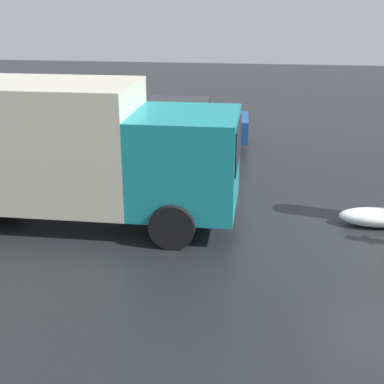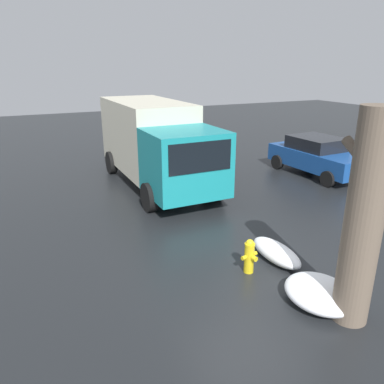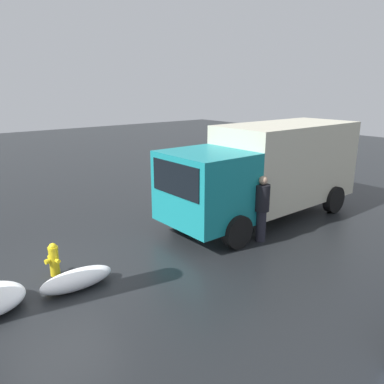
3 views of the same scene
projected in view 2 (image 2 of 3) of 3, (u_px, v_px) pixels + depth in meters
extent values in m
plane|color=black|center=(248.00, 272.00, 8.15)|extent=(60.00, 60.00, 0.00)
cylinder|color=yellow|center=(249.00, 259.00, 8.04)|extent=(0.21, 0.21, 0.63)
cylinder|color=yellow|center=(250.00, 245.00, 7.93)|extent=(0.22, 0.22, 0.05)
sphere|color=yellow|center=(250.00, 243.00, 7.92)|extent=(0.18, 0.18, 0.18)
cylinder|color=yellow|center=(254.00, 259.00, 7.90)|extent=(0.12, 0.13, 0.11)
cylinder|color=yellow|center=(254.00, 254.00, 8.11)|extent=(0.11, 0.11, 0.09)
cylinder|color=yellow|center=(244.00, 258.00, 7.93)|extent=(0.11, 0.11, 0.09)
cylinder|color=#6B5B4C|center=(364.00, 222.00, 6.08)|extent=(0.62, 0.62, 3.72)
cylinder|color=#6B5B4C|center=(359.00, 156.00, 5.97)|extent=(0.71, 0.17, 0.57)
cube|color=teal|center=(185.00, 162.00, 11.39)|extent=(2.11, 2.30, 1.97)
cube|color=black|center=(201.00, 157.00, 10.36)|extent=(0.03, 1.93, 0.87)
cube|color=beige|center=(147.00, 135.00, 14.30)|extent=(4.93, 2.31, 2.53)
cylinder|color=black|center=(215.00, 187.00, 12.27)|extent=(0.90, 0.28, 0.90)
cylinder|color=black|center=(149.00, 197.00, 11.34)|extent=(0.90, 0.28, 0.90)
cylinder|color=black|center=(164.00, 157.00, 16.23)|extent=(0.90, 0.28, 0.90)
cylinder|color=black|center=(111.00, 162.00, 15.29)|extent=(0.90, 0.28, 0.90)
cylinder|color=#23232D|center=(206.00, 180.00, 13.03)|extent=(0.27, 0.27, 0.87)
cylinder|color=black|center=(206.00, 158.00, 12.76)|extent=(0.40, 0.40, 0.73)
sphere|color=tan|center=(206.00, 144.00, 12.61)|extent=(0.24, 0.24, 0.24)
cube|color=#194793|center=(319.00, 159.00, 15.10)|extent=(4.19, 2.04, 0.70)
cube|color=black|center=(317.00, 143.00, 15.07)|extent=(2.04, 1.72, 0.50)
cylinder|color=black|center=(363.00, 172.00, 14.46)|extent=(0.61, 0.23, 0.60)
cylinder|color=black|center=(328.00, 179.00, 13.63)|extent=(0.61, 0.23, 0.60)
cylinder|color=black|center=(310.00, 157.00, 16.79)|extent=(0.61, 0.23, 0.60)
cylinder|color=black|center=(277.00, 162.00, 15.96)|extent=(0.61, 0.23, 0.60)
ellipsoid|color=white|center=(276.00, 252.00, 8.57)|extent=(1.55, 0.62, 0.39)
ellipsoid|color=white|center=(320.00, 293.00, 7.02)|extent=(1.41, 1.22, 0.43)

